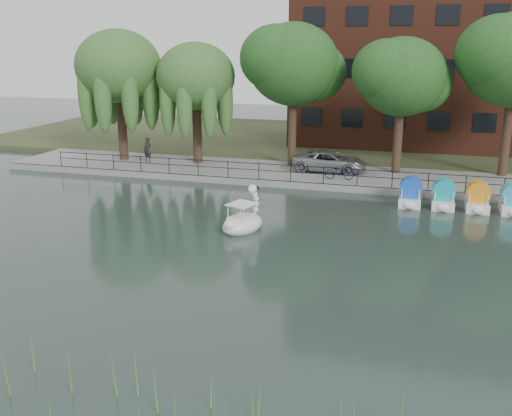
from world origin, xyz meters
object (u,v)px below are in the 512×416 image
at_px(minivan, 330,160).
at_px(swan_boat, 243,221).
at_px(bicycle, 339,171).
at_px(pedestrian, 148,148).

height_order(minivan, swan_boat, swan_boat).
relative_size(bicycle, swan_boat, 0.62).
bearing_deg(minivan, pedestrian, 92.93).
bearing_deg(bicycle, pedestrian, 77.91).
bearing_deg(pedestrian, swan_boat, -35.22).
bearing_deg(swan_boat, pedestrian, 151.71).
height_order(pedestrian, swan_boat, pedestrian).
bearing_deg(minivan, bicycle, -155.11).
bearing_deg(swan_boat, bicycle, 91.64).
bearing_deg(pedestrian, minivan, 14.18).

